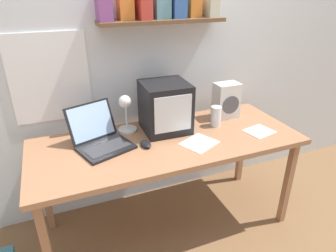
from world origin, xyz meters
TOP-DOWN VIEW (x-y plane):
  - ground_plane at (0.00, 0.00)m, footprint 12.00×12.00m
  - back_wall at (-0.00, 0.45)m, footprint 5.60×0.24m
  - corner_desk at (0.00, 0.00)m, footprint 1.76×0.70m
  - crt_monitor at (0.04, 0.15)m, footprint 0.32×0.32m
  - laptop at (-0.42, 0.10)m, footprint 0.40×0.42m
  - desk_lamp at (-0.22, 0.20)m, footprint 0.13×0.15m
  - juice_glass at (0.40, 0.07)m, footprint 0.07×0.07m
  - space_heater at (0.55, 0.19)m, footprint 0.18×0.13m
  - computer_mouse at (-0.16, -0.03)m, footprint 0.06×0.11m
  - open_notebook at (0.63, -0.13)m, footprint 0.21×0.20m
  - printed_handout at (0.17, -0.12)m, footprint 0.27×0.26m

SIDE VIEW (x-z plane):
  - ground_plane at x=0.00m, z-range 0.00..0.00m
  - corner_desk at x=0.00m, z-range 0.30..1.03m
  - open_notebook at x=0.63m, z-range 0.72..0.73m
  - printed_handout at x=0.17m, z-range 0.72..0.73m
  - computer_mouse at x=-0.16m, z-range 0.72..0.75m
  - laptop at x=-0.42m, z-range 0.66..0.91m
  - juice_glass at x=0.40m, z-range 0.72..0.86m
  - space_heater at x=0.55m, z-range 0.72..0.99m
  - desk_lamp at x=-0.22m, z-range 0.74..1.02m
  - crt_monitor at x=0.04m, z-range 0.72..1.06m
  - back_wall at x=0.00m, z-range 0.00..2.60m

